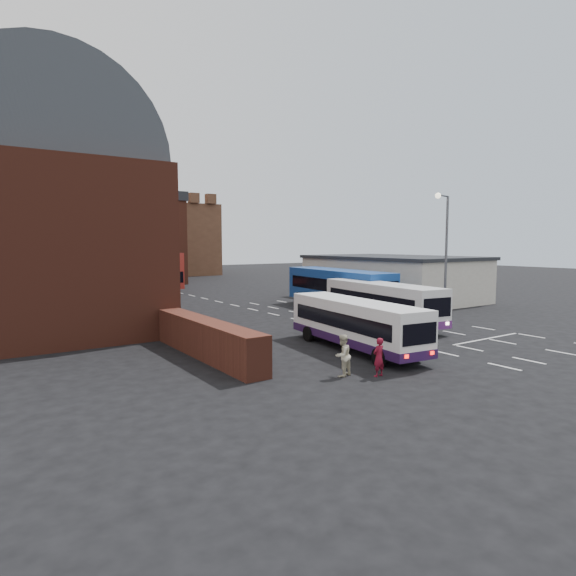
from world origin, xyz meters
TOP-DOWN VIEW (x-y plane):
  - ground at (0.00, 0.00)m, footprint 180.00×180.00m
  - railway_station at (-15.50, 21.00)m, footprint 12.00×28.00m
  - forecourt_wall at (-10.20, 2.00)m, footprint 1.20×10.00m
  - cream_building at (15.00, 14.00)m, footprint 10.40×16.40m
  - brick_terrace at (-6.00, 46.00)m, footprint 22.00×10.00m
  - castle_keep at (6.00, 66.00)m, footprint 22.00×22.00m
  - bus_white_outbound at (-3.18, -0.85)m, footprint 3.20×9.56m
  - bus_white_inbound at (3.50, 3.92)m, footprint 3.66×10.53m
  - bus_blue at (6.00, 11.40)m, footprint 4.04×12.29m
  - bus_red_double at (-1.56, 35.83)m, footprint 3.61×11.23m
  - street_lamp at (8.30, 2.66)m, footprint 1.78×0.63m
  - pedestrian_red at (-5.76, -5.14)m, footprint 0.62×0.44m
  - pedestrian_beige at (-6.97, -4.27)m, footprint 0.98×0.85m

SIDE VIEW (x-z plane):
  - ground at x=0.00m, z-range 0.00..0.00m
  - pedestrian_red at x=-5.76m, z-range 0.00..1.62m
  - pedestrian_beige at x=-6.97m, z-range 0.00..1.75m
  - forecourt_wall at x=-10.20m, z-range 0.00..1.80m
  - bus_white_outbound at x=-3.18m, z-range 0.23..2.79m
  - bus_white_inbound at x=3.50m, z-range 0.25..3.07m
  - bus_blue at x=6.00m, z-range 0.30..3.59m
  - cream_building at x=15.00m, z-range 0.03..4.28m
  - bus_red_double at x=-1.56m, z-range 0.14..4.56m
  - street_lamp at x=8.30m, z-range 0.92..9.81m
  - brick_terrace at x=-6.00m, z-range 0.00..11.00m
  - castle_keep at x=6.00m, z-range 0.00..12.00m
  - railway_station at x=-15.50m, z-range -0.36..15.64m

